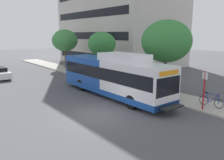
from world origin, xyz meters
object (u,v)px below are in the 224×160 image
bus_stop_sign_pole (204,88)px  street_tree_near_stop (166,41)px  transit_bus (113,76)px  bicycle_parked (211,101)px  street_tree_mid_block (102,44)px  street_tree_far_block (65,40)px

bus_stop_sign_pole → street_tree_near_stop: size_ratio=0.42×
transit_bus → bicycle_parked: bearing=-64.3°
bicycle_parked → street_tree_mid_block: street_tree_mid_block is taller
transit_bus → street_tree_mid_block: 9.41m
street_tree_near_stop → street_tree_mid_block: (0.22, 9.80, -0.57)m
bus_stop_sign_pole → street_tree_mid_block: (2.33, 14.74, 2.29)m
street_tree_near_stop → transit_bus: bearing=156.4°
bicycle_parked → street_tree_mid_block: size_ratio=0.33×
street_tree_mid_block → street_tree_near_stop: bearing=-91.3°
street_tree_far_block → street_tree_near_stop: bearing=-89.1°
transit_bus → street_tree_far_block: bearing=76.1°
street_tree_near_stop → street_tree_mid_block: size_ratio=1.18×
street_tree_mid_block → street_tree_far_block: size_ratio=0.93×
transit_bus → street_tree_far_block: size_ratio=2.17×
bus_stop_sign_pole → street_tree_mid_block: street_tree_mid_block is taller
street_tree_near_stop → street_tree_far_block: size_ratio=1.10×
transit_bus → street_tree_mid_block: size_ratio=2.33×
street_tree_far_block → transit_bus: bearing=-103.9°
transit_bus → bicycle_parked: 7.72m
bicycle_parked → street_tree_far_block: street_tree_far_block is taller
transit_bus → bus_stop_sign_pole: transit_bus is taller
bus_stop_sign_pole → bicycle_parked: bearing=-1.3°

